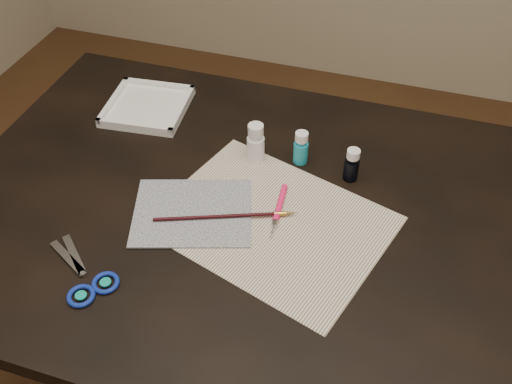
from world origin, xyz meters
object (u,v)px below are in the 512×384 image
(paint_bottle_white, at_px, (256,143))
(scissors, at_px, (75,270))
(canvas, at_px, (193,212))
(paper, at_px, (272,222))
(palette_tray, at_px, (147,106))
(paint_bottle_cyan, at_px, (301,147))
(paint_bottle_navy, at_px, (352,165))

(paint_bottle_white, distance_m, scissors, 0.46)
(canvas, height_order, paint_bottle_white, paint_bottle_white)
(paper, xyz_separation_m, scissors, (-0.31, -0.23, 0.00))
(palette_tray, bearing_deg, paper, -34.42)
(paint_bottle_white, height_order, palette_tray, paint_bottle_white)
(paper, bearing_deg, paint_bottle_cyan, 87.69)
(paper, height_order, paint_bottle_cyan, paint_bottle_cyan)
(paper, bearing_deg, paint_bottle_white, 116.80)
(paint_bottle_navy, xyz_separation_m, scissors, (-0.44, -0.41, -0.03))
(paper, relative_size, canvas, 1.84)
(paint_bottle_white, bearing_deg, paint_bottle_cyan, 13.60)
(paint_bottle_white, bearing_deg, palette_tray, 162.38)
(paper, bearing_deg, scissors, -143.79)
(canvas, xyz_separation_m, scissors, (-0.15, -0.20, 0.00))
(paint_bottle_white, distance_m, paint_bottle_cyan, 0.10)
(paint_bottle_navy, bearing_deg, paper, -125.25)
(canvas, xyz_separation_m, paint_bottle_white, (0.07, 0.20, 0.04))
(scissors, xyz_separation_m, palette_tray, (-0.09, 0.50, 0.01))
(canvas, distance_m, palette_tray, 0.38)
(paint_bottle_cyan, distance_m, palette_tray, 0.42)
(paper, height_order, paint_bottle_white, paint_bottle_white)
(paint_bottle_navy, distance_m, scissors, 0.60)
(paper, height_order, canvas, canvas)
(paper, bearing_deg, paint_bottle_navy, 54.75)
(paint_bottle_navy, bearing_deg, paint_bottle_white, -179.66)
(paint_bottle_cyan, height_order, palette_tray, paint_bottle_cyan)
(paint_bottle_cyan, xyz_separation_m, scissors, (-0.32, -0.43, -0.03))
(paint_bottle_white, height_order, paint_bottle_navy, paint_bottle_white)
(palette_tray, bearing_deg, scissors, -79.80)
(scissors, height_order, palette_tray, palette_tray)
(canvas, height_order, paint_bottle_navy, paint_bottle_navy)
(canvas, relative_size, scissors, 1.22)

